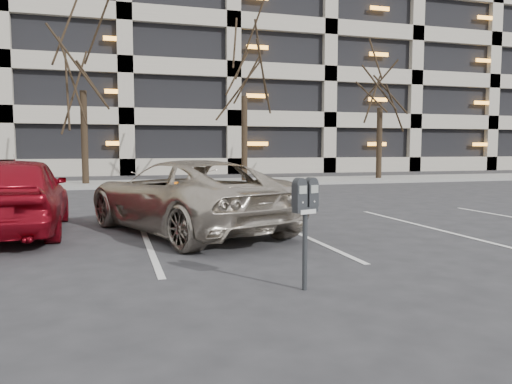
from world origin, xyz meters
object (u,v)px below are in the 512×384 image
object	(u,v)px
tree_c	(244,42)
suv_silver	(186,196)
tree_b	(81,31)
parking_meter	(305,206)
car_red	(15,194)
tree_d	(381,63)

from	to	relation	value
tree_c	suv_silver	bearing A→B (deg)	-109.73
tree_c	tree_b	bearing A→B (deg)	180.00
tree_c	parking_meter	size ratio (longest dim) A/B	7.09
car_red	parking_meter	bearing A→B (deg)	125.65
car_red	tree_d	bearing A→B (deg)	-142.10
tree_c	car_red	bearing A→B (deg)	-122.23
parking_meter	suv_silver	distance (m)	4.44
tree_b	tree_d	distance (m)	14.02
suv_silver	car_red	size ratio (longest dim) A/B	1.25
parking_meter	suv_silver	world-z (taller)	suv_silver
tree_b	parking_meter	bearing A→B (deg)	-79.75
tree_b	tree_c	distance (m)	7.00
tree_b	suv_silver	distance (m)	14.26
tree_d	suv_silver	distance (m)	18.03
tree_d	suv_silver	size ratio (longest dim) A/B	1.47
tree_b	tree_d	size ratio (longest dim) A/B	1.11
tree_b	parking_meter	size ratio (longest dim) A/B	7.15
tree_d	suv_silver	xyz separation A→B (m)	(-11.60, -12.82, -5.12)
tree_b	tree_c	bearing A→B (deg)	0.00
suv_silver	car_red	xyz separation A→B (m)	(-3.11, 0.60, 0.05)
tree_c	tree_d	size ratio (longest dim) A/B	1.10
tree_c	tree_d	distance (m)	7.03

